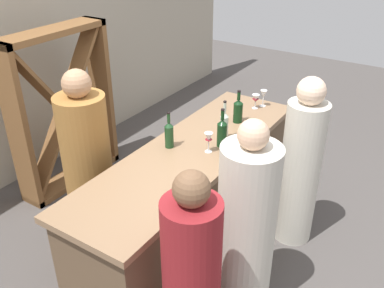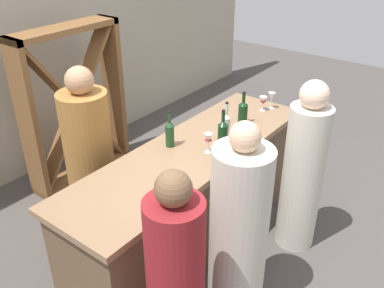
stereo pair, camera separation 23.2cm
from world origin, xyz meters
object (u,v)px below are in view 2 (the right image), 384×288
at_px(person_center_guest, 239,232).
at_px(person_right_guest, 176,286).
at_px(person_left_guest, 303,173).
at_px(wine_glass_near_right, 263,101).
at_px(wine_glass_near_center, 271,97).
at_px(wine_bottle_second_left_dark_green, 223,133).
at_px(person_server_behind, 91,167).
at_px(wine_bottle_leftmost_olive_green, 170,133).
at_px(wine_bottle_second_right_dark_green, 243,112).
at_px(wine_glass_near_left, 208,139).
at_px(wine_rack, 75,106).
at_px(wine_bottle_center_clear_pale, 226,126).

xyz_separation_m(person_center_guest, person_right_guest, (-0.62, 0.04, -0.01)).
bearing_deg(person_left_guest, person_center_guest, 72.15).
bearing_deg(wine_glass_near_right, wine_glass_near_center, -24.72).
xyz_separation_m(wine_bottle_second_left_dark_green, person_server_behind, (-0.62, 0.88, -0.33)).
distance_m(wine_bottle_leftmost_olive_green, wine_bottle_second_right_dark_green, 0.74).
bearing_deg(wine_glass_near_left, person_center_guest, -125.75).
bearing_deg(wine_bottle_second_left_dark_green, wine_rack, 90.63).
bearing_deg(wine_glass_near_left, wine_bottle_second_left_dark_green, -15.40).
relative_size(wine_bottle_center_clear_pale, wine_glass_near_right, 2.43).
relative_size(wine_bottle_center_clear_pale, wine_bottle_second_right_dark_green, 1.14).
height_order(wine_rack, person_center_guest, wine_rack).
bearing_deg(wine_rack, wine_bottle_second_right_dark_green, -74.36).
distance_m(wine_glass_near_right, person_left_guest, 0.83).
height_order(person_center_guest, person_server_behind, person_server_behind).
relative_size(wine_glass_near_left, person_right_guest, 0.11).
bearing_deg(person_left_guest, person_right_guest, 71.64).
height_order(person_left_guest, person_center_guest, person_center_guest).
bearing_deg(wine_glass_near_center, wine_bottle_second_left_dark_green, -176.52).
distance_m(wine_glass_near_right, person_server_behind, 1.66).
bearing_deg(wine_bottle_second_left_dark_green, wine_bottle_center_clear_pale, 21.11).
bearing_deg(wine_glass_near_center, person_left_guest, -130.48).
bearing_deg(wine_bottle_leftmost_olive_green, wine_glass_near_right, -13.02).
relative_size(person_left_guest, person_server_behind, 0.95).
bearing_deg(wine_bottle_second_right_dark_green, person_center_guest, -148.98).
bearing_deg(person_center_guest, wine_glass_near_center, -61.08).
relative_size(wine_bottle_center_clear_pale, person_center_guest, 0.22).
height_order(wine_glass_near_center, person_left_guest, person_left_guest).
xyz_separation_m(wine_glass_near_center, person_right_guest, (-2.04, -0.51, -0.39)).
distance_m(wine_bottle_center_clear_pale, person_server_behind, 1.16).
relative_size(wine_bottle_second_left_dark_green, person_right_guest, 0.22).
xyz_separation_m(person_center_guest, person_server_behind, (-0.09, 1.38, 0.04)).
relative_size(person_left_guest, person_center_guest, 1.00).
distance_m(wine_bottle_second_right_dark_green, person_right_guest, 1.73).
bearing_deg(person_left_guest, wine_rack, -5.13).
distance_m(wine_glass_near_left, person_server_behind, 1.02).
distance_m(wine_bottle_leftmost_olive_green, person_center_guest, 0.96).
xyz_separation_m(wine_rack, wine_bottle_second_right_dark_green, (0.48, -1.72, 0.24)).
xyz_separation_m(wine_bottle_center_clear_pale, wine_glass_near_left, (-0.25, -0.00, -0.01)).
height_order(wine_bottle_leftmost_olive_green, wine_bottle_second_right_dark_green, wine_bottle_leftmost_olive_green).
height_order(wine_glass_near_center, person_right_guest, person_right_guest).
distance_m(wine_bottle_leftmost_olive_green, wine_bottle_center_clear_pale, 0.46).
bearing_deg(wine_rack, person_left_guest, -79.99).
bearing_deg(wine_glass_near_center, wine_glass_near_left, -179.09).
xyz_separation_m(person_left_guest, person_right_guest, (-1.53, 0.09, -0.03)).
relative_size(wine_rack, person_server_behind, 1.03).
relative_size(person_right_guest, person_server_behind, 0.92).
bearing_deg(person_center_guest, person_right_guest, 93.83).
distance_m(wine_glass_near_center, person_server_behind, 1.76).
relative_size(wine_bottle_leftmost_olive_green, person_left_guest, 0.20).
bearing_deg(wine_bottle_second_left_dark_green, wine_bottle_second_right_dark_green, 11.86).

